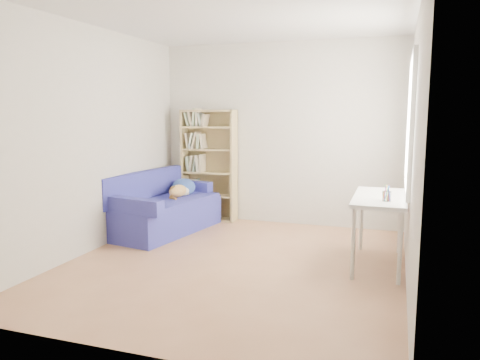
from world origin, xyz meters
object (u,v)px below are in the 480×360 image
pen_cup (387,195)px  desk (380,203)px  sofa (164,209)px  bookshelf (209,169)px

pen_cup → desk: bearing=104.6°
sofa → pen_cup: pen_cup is taller
sofa → bookshelf: size_ratio=1.08×
pen_cup → bookshelf: bearing=147.1°
sofa → desk: bearing=-1.0°
sofa → pen_cup: (2.91, -0.82, 0.50)m
desk → sofa: bearing=168.9°
sofa → desk: 2.91m
sofa → desk: size_ratio=1.54×
bookshelf → pen_cup: bearing=-32.9°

